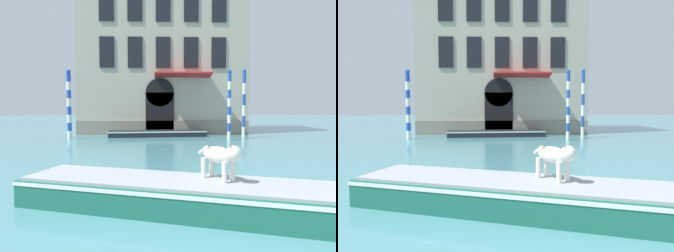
% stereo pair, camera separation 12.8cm
% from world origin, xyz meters
% --- Properties ---
extents(palazzo_left, '(12.28, 7.40, 12.05)m').
position_xyz_m(palazzo_left, '(-0.91, 24.77, 6.01)').
color(palazzo_left, '#B2A893').
rests_on(palazzo_left, ground_plane).
extents(boat_foreground, '(7.34, 3.94, 0.64)m').
position_xyz_m(boat_foreground, '(-0.88, 5.22, 0.34)').
color(boat_foreground, '#1E6651').
rests_on(boat_foreground, ground_plane).
extents(dog_on_deck, '(0.78, 1.03, 0.79)m').
position_xyz_m(dog_on_deck, '(-0.12, 5.17, 1.16)').
color(dog_on_deck, silver).
rests_on(dog_on_deck, boat_foreground).
extents(boat_moored_near_palazzo, '(6.61, 1.91, 0.41)m').
position_xyz_m(boat_moored_near_palazzo, '(-1.35, 20.51, 0.22)').
color(boat_moored_near_palazzo, black).
rests_on(boat_moored_near_palazzo, ground_plane).
extents(mooring_pole_0, '(0.22, 0.22, 4.45)m').
position_xyz_m(mooring_pole_0, '(4.28, 19.56, 2.24)').
color(mooring_pole_0, white).
rests_on(mooring_pole_0, ground_plane).
extents(mooring_pole_1, '(0.28, 0.28, 4.36)m').
position_xyz_m(mooring_pole_1, '(-6.87, 19.26, 2.20)').
color(mooring_pole_1, white).
rests_on(mooring_pole_1, ground_plane).
extents(mooring_pole_2, '(0.23, 0.23, 4.30)m').
position_xyz_m(mooring_pole_2, '(3.07, 18.42, 2.17)').
color(mooring_pole_2, white).
rests_on(mooring_pole_2, ground_plane).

